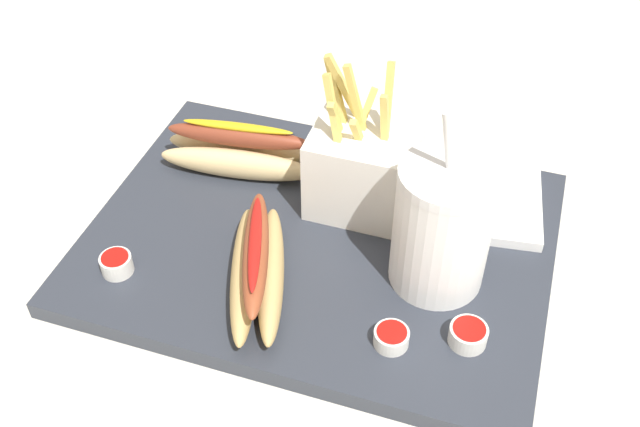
{
  "coord_description": "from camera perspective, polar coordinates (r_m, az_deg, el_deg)",
  "views": [
    {
      "loc": [
        -0.17,
        0.53,
        0.57
      ],
      "look_at": [
        0.0,
        0.0,
        0.05
      ],
      "focal_mm": 42.06,
      "sensor_mm": 36.0,
      "label": 1
    }
  ],
  "objects": [
    {
      "name": "ketchup_cup_1",
      "position": [
        0.69,
        5.46,
        -9.32
      ],
      "size": [
        0.03,
        0.03,
        0.02
      ],
      "color": "white",
      "rests_on": "food_tray"
    },
    {
      "name": "ground_plane",
      "position": [
        0.81,
        0.0,
        -3.11
      ],
      "size": [
        2.4,
        2.4,
        0.02
      ],
      "primitive_type": "cube",
      "color": "silver"
    },
    {
      "name": "hot_dog_1",
      "position": [
        0.72,
        -4.8,
        -4.11
      ],
      "size": [
        0.11,
        0.18,
        0.06
      ],
      "color": "tan",
      "rests_on": "food_tray"
    },
    {
      "name": "fries_basket",
      "position": [
        0.79,
        3.32,
        3.43
      ],
      "size": [
        0.11,
        0.09,
        0.17
      ],
      "color": "white",
      "rests_on": "food_tray"
    },
    {
      "name": "hot_dog_2",
      "position": [
        0.85,
        -6.11,
        4.73
      ],
      "size": [
        0.18,
        0.08,
        0.06
      ],
      "color": "#E5C689",
      "rests_on": "food_tray"
    },
    {
      "name": "ketchup_cup_2",
      "position": [
        0.7,
        11.22,
        -9.0
      ],
      "size": [
        0.04,
        0.04,
        0.02
      ],
      "color": "white",
      "rests_on": "food_tray"
    },
    {
      "name": "napkin_stack",
      "position": [
        0.83,
        12.9,
        0.9
      ],
      "size": [
        0.12,
        0.14,
        0.01
      ],
      "primitive_type": "cube",
      "rotation": [
        0.0,
        0.0,
        0.13
      ],
      "color": "white",
      "rests_on": "food_tray"
    },
    {
      "name": "food_tray",
      "position": [
        0.79,
        0.0,
        -2.11
      ],
      "size": [
        0.48,
        0.36,
        0.02
      ],
      "primitive_type": "cube",
      "color": "#2D333D",
      "rests_on": "ground_plane"
    },
    {
      "name": "ketchup_cup_3",
      "position": [
        0.77,
        -15.24,
        -3.67
      ],
      "size": [
        0.03,
        0.03,
        0.02
      ],
      "color": "white",
      "rests_on": "food_tray"
    },
    {
      "name": "soda_cup",
      "position": [
        0.7,
        9.28,
        -0.99
      ],
      "size": [
        0.09,
        0.09,
        0.2
      ],
      "color": "white",
      "rests_on": "food_tray"
    }
  ]
}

